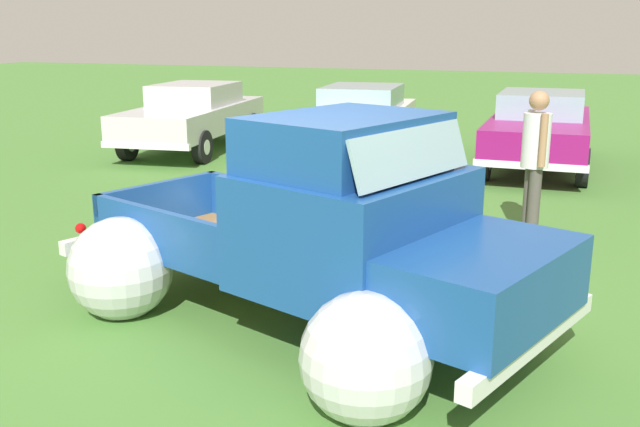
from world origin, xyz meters
name	(u,v)px	position (x,y,z in m)	size (l,w,h in m)	color
ground_plane	(296,320)	(0.00, 0.00, 0.00)	(80.00, 80.00, 0.00)	#477A33
vintage_pickup_truck	(329,249)	(0.37, -0.13, 0.76)	(5.00, 3.85, 1.96)	black
show_car_0	(194,114)	(-5.68, 7.91, 0.78)	(2.38, 4.84, 1.43)	black
show_car_1	(361,118)	(-2.08, 8.59, 0.78)	(2.30, 4.87, 1.43)	black
show_car_2	(540,127)	(1.53, 8.38, 0.78)	(1.87, 4.60, 1.43)	black
spectator_0	(535,154)	(1.77, 3.54, 1.07)	(0.45, 0.52, 1.85)	#4C4742
lane_cone_0	(116,214)	(-3.16, 1.65, 0.31)	(0.36, 0.36, 0.63)	black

